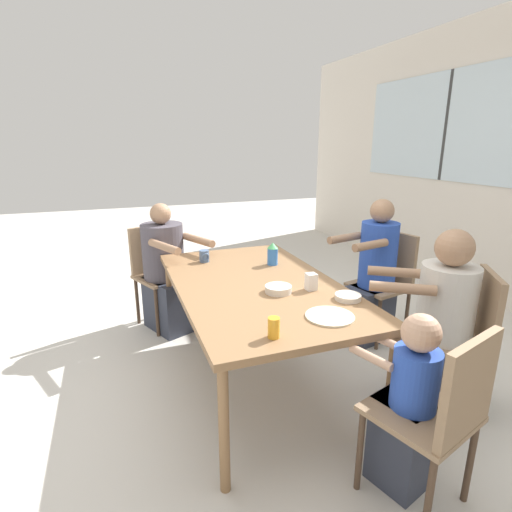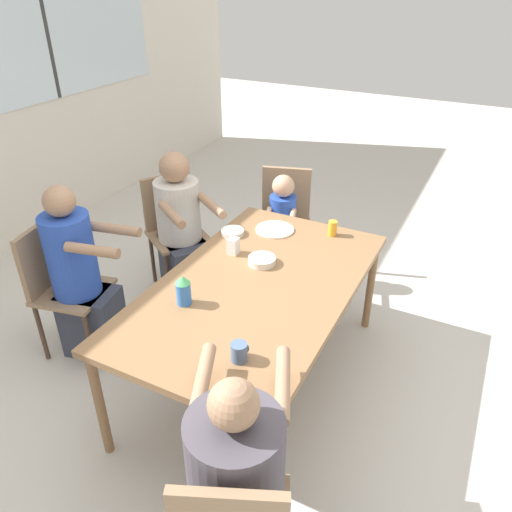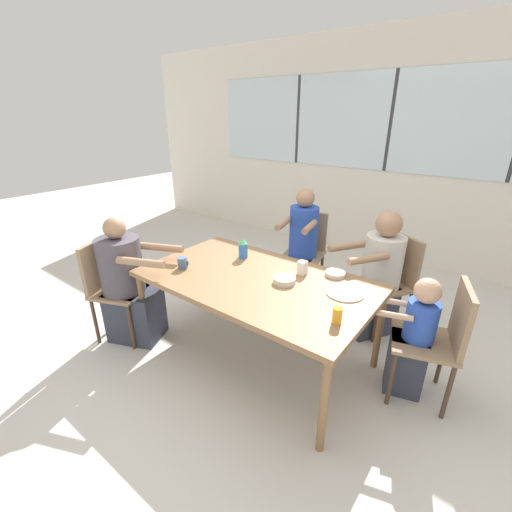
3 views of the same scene
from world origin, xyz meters
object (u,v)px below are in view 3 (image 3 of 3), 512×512
(person_woman_green_shirt, at_px, (128,288))
(coffee_mug, at_px, (183,263))
(chair_for_man_blue_shirt, at_px, (393,275))
(bowl_white_shallow, at_px, (285,280))
(person_toddler, at_px, (412,342))
(chair_for_toddler, at_px, (441,334))
(milk_carton_small, at_px, (302,268))
(bowl_cereal, at_px, (335,274))
(person_man_teal_shirt, at_px, (302,250))
(juice_glass, at_px, (337,315))
(chair_for_man_teal_shirt, at_px, (306,245))
(sippy_cup, at_px, (243,248))
(person_man_blue_shirt, at_px, (377,280))
(chair_for_woman_green_shirt, at_px, (110,281))

(person_woman_green_shirt, bearing_deg, coffee_mug, 94.05)
(chair_for_man_blue_shirt, bearing_deg, bowl_white_shallow, 97.04)
(person_toddler, bearing_deg, chair_for_toddler, -90.00)
(person_toddler, xyz_separation_m, milk_carton_small, (-0.84, -0.05, 0.34))
(chair_for_man_blue_shirt, relative_size, bowl_cereal, 5.79)
(person_woman_green_shirt, bearing_deg, person_man_teal_shirt, 129.54)
(chair_for_toddler, bearing_deg, juice_glass, 121.38)
(chair_for_man_blue_shirt, height_order, chair_for_man_teal_shirt, same)
(sippy_cup, bearing_deg, person_toddler, 3.26)
(chair_for_toddler, height_order, person_man_blue_shirt, person_man_blue_shirt)
(chair_for_toddler, distance_m, milk_carton_small, 1.02)
(bowl_white_shallow, height_order, bowl_cereal, bowl_white_shallow)
(chair_for_man_teal_shirt, bearing_deg, sippy_cup, 74.55)
(sippy_cup, distance_m, bowl_white_shallow, 0.57)
(coffee_mug, height_order, bowl_cereal, coffee_mug)
(juice_glass, bearing_deg, chair_for_woman_green_shirt, -170.14)
(sippy_cup, bearing_deg, bowl_cereal, 11.10)
(chair_for_woman_green_shirt, distance_m, coffee_mug, 0.71)
(chair_for_man_teal_shirt, relative_size, bowl_white_shallow, 5.38)
(person_man_blue_shirt, height_order, milk_carton_small, person_man_blue_shirt)
(chair_for_man_blue_shirt, height_order, person_man_blue_shirt, person_man_blue_shirt)
(person_man_blue_shirt, xyz_separation_m, coffee_mug, (-1.19, -1.14, 0.25))
(person_woman_green_shirt, relative_size, sippy_cup, 6.54)
(coffee_mug, bearing_deg, milk_carton_small, 30.99)
(coffee_mug, xyz_separation_m, bowl_cereal, (1.02, 0.61, -0.03))
(chair_for_toddler, relative_size, bowl_cereal, 5.79)
(juice_glass, bearing_deg, chair_for_man_teal_shirt, 125.04)
(bowl_white_shallow, bearing_deg, bowl_cereal, 54.11)
(juice_glass, bearing_deg, person_man_teal_shirt, 127.31)
(chair_for_man_blue_shirt, bearing_deg, chair_for_woman_green_shirt, 73.44)
(person_man_blue_shirt, bearing_deg, bowl_white_shallow, 98.27)
(chair_for_woman_green_shirt, height_order, person_woman_green_shirt, person_woman_green_shirt)
(milk_carton_small, bearing_deg, person_man_blue_shirt, 60.04)
(coffee_mug, bearing_deg, chair_for_man_teal_shirt, 78.43)
(coffee_mug, distance_m, bowl_cereal, 1.19)
(chair_for_toddler, distance_m, sippy_cup, 1.58)
(milk_carton_small, bearing_deg, bowl_cereal, 30.60)
(chair_for_man_teal_shirt, xyz_separation_m, sippy_cup, (-0.06, -1.00, 0.27))
(chair_for_man_teal_shirt, bearing_deg, chair_for_woman_green_shirt, 50.64)
(chair_for_toddler, relative_size, milk_carton_small, 8.39)
(juice_glass, bearing_deg, chair_for_toddler, 48.41)
(chair_for_man_blue_shirt, height_order, person_man_teal_shirt, person_man_teal_shirt)
(coffee_mug, bearing_deg, person_man_blue_shirt, 43.91)
(chair_for_man_teal_shirt, relative_size, bowl_cereal, 5.79)
(chair_for_man_blue_shirt, relative_size, person_man_blue_shirt, 0.78)
(person_man_teal_shirt, xyz_separation_m, bowl_cereal, (0.69, -0.69, 0.19))
(person_toddler, height_order, milk_carton_small, person_toddler)
(chair_for_man_teal_shirt, distance_m, bowl_cereal, 1.13)
(person_man_teal_shirt, bearing_deg, bowl_cereal, 122.64)
(chair_for_man_blue_shirt, distance_m, juice_glass, 1.27)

